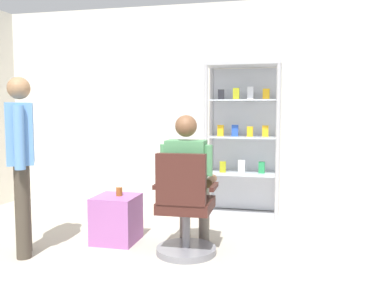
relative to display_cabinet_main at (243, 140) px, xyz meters
name	(u,v)px	position (x,y,z in m)	size (l,w,h in m)	color
back_wall	(215,108)	(-0.40, 0.24, 0.39)	(6.00, 0.10, 2.70)	silver
display_cabinet_main	(243,140)	(0.00, 0.00, 0.00)	(0.90, 0.45, 1.90)	#B7B7BC
office_chair	(185,213)	(-0.37, -1.52, -0.57)	(0.57, 0.56, 0.96)	slate
seated_shopkeeper	(189,176)	(-0.38, -1.36, -0.25)	(0.49, 0.57, 1.29)	slate
storage_crate	(117,219)	(-1.14, -1.29, -0.73)	(0.42, 0.43, 0.47)	#9E599E
tea_glass	(119,191)	(-1.12, -1.27, -0.45)	(0.06, 0.06, 0.09)	brown
standing_customer	(21,154)	(-1.82, -1.83, -0.03)	(0.38, 0.45, 1.63)	#3F382D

